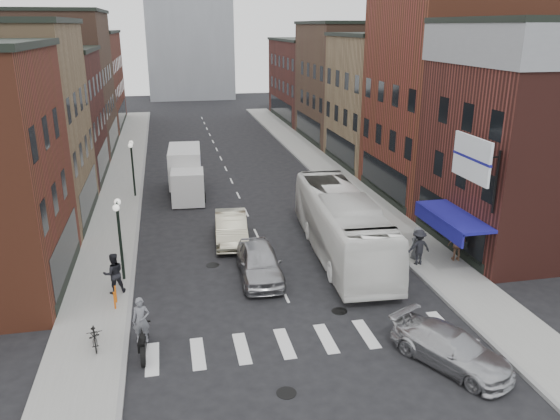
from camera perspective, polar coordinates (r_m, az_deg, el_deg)
The scene contains 30 objects.
ground at distance 24.82m, azimuth 1.03°, elevation -9.89°, with size 160.00×160.00×0.00m, color black.
sidewalk_left at distance 44.94m, azimuth -16.08°, elevation 2.76°, with size 3.00×74.00×0.15m, color gray.
sidewalk_right at distance 46.78m, azimuth 5.16°, elevation 4.04°, with size 3.00×74.00×0.15m, color gray.
curb_left at distance 44.87m, azimuth -14.17°, elevation 2.80°, with size 0.20×74.00×0.16m, color gray.
curb_right at distance 46.39m, azimuth 3.38°, elevation 3.86°, with size 0.20×74.00×0.16m, color gray.
crosswalk_stripes at distance 22.31m, azimuth 2.81°, elevation -13.50°, with size 12.00×2.20×0.01m, color silver.
bldg_left_mid_b at distance 46.80m, azimuth -24.53°, elevation 8.81°, with size 10.30×10.20×10.30m.
bldg_left_far_a at distance 57.34m, azimuth -22.53°, elevation 12.13°, with size 10.30×12.20×13.30m.
bldg_left_far_b at distance 71.20m, azimuth -20.54°, elevation 12.58°, with size 10.30×16.20×11.30m.
bldg_right_corner at distance 33.04m, azimuth 25.61°, elevation 6.91°, with size 10.30×9.20×12.30m.
bldg_right_mid_a at distance 40.75m, azimuth 17.79°, elevation 11.20°, with size 10.30×10.20×14.30m.
bldg_right_mid_b at distance 49.81m, azimuth 11.97°, elevation 11.16°, with size 10.30×10.20×11.30m.
bldg_right_far_a at distance 59.92m, azimuth 7.73°, elevation 13.09°, with size 10.30×12.20×12.30m.
bldg_right_far_b at distance 73.30m, azimuth 3.98°, elevation 13.44°, with size 10.30×16.20×10.30m.
awning_blue at distance 28.99m, azimuth 17.37°, elevation -0.78°, with size 1.80×5.00×0.78m.
billboard_sign at distance 26.23m, azimuth 19.54°, elevation 4.97°, with size 1.52×3.00×3.70m.
streetlamp_near at distance 26.88m, azimuth -16.49°, elevation -1.58°, with size 0.32×1.22×4.11m.
streetlamp_far at distance 40.30m, azimuth -15.21°, elevation 5.22°, with size 0.32×1.22×4.11m.
bike_rack at distance 25.35m, azimuth -16.85°, elevation -8.71°, with size 0.08×0.68×0.80m.
box_truck at distance 40.66m, azimuth -9.81°, elevation 3.84°, with size 2.58×7.64×3.28m.
motorcycle_rider at distance 21.56m, azimuth -14.22°, elevation -11.90°, with size 0.68×2.34×2.38m.
transit_bus at distance 29.54m, azimuth 6.48°, elevation -1.52°, with size 2.89×12.37×3.45m, color white.
sedan_left_near at distance 26.93m, azimuth -2.15°, elevation -5.48°, with size 2.01×5.00×1.70m, color #A1A1A6.
sedan_left_far at distance 31.53m, azimuth -5.13°, elevation -1.86°, with size 1.77×5.09×1.68m, color beige.
curb_car at distance 21.53m, azimuth 17.46°, elevation -13.62°, with size 1.91×4.69×1.36m, color #B6B6BB.
parked_bicycle at distance 22.67m, azimuth -18.80°, elevation -12.33°, with size 0.56×1.62×0.85m, color black.
ped_left_solo at distance 26.26m, azimuth -16.99°, elevation -6.35°, with size 0.95×0.54×1.94m, color black.
ped_right_a at distance 28.94m, azimuth 14.31°, elevation -3.78°, with size 1.22×0.61×1.89m, color black.
ped_right_b at distance 29.99m, azimuth 18.07°, elevation -3.48°, with size 1.03×0.51×1.75m, color #9A6A4E.
ped_right_c at distance 29.65m, azimuth 14.14°, elevation -3.37°, with size 0.85×0.55×1.74m, color #585B60.
Camera 1 is at (-4.95, -21.21, 11.90)m, focal length 35.00 mm.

